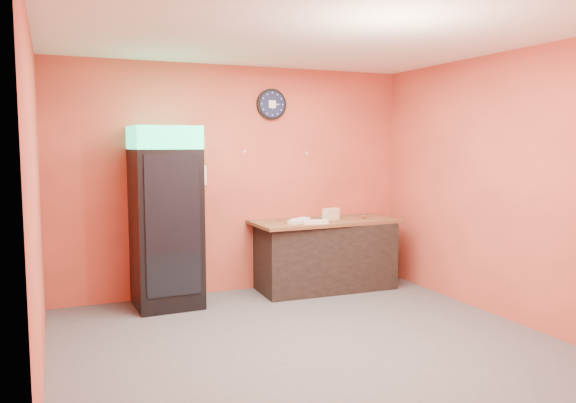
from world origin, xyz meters
TOP-DOWN VIEW (x-y plane):
  - floor at (0.00, 0.00)m, footprint 4.50×4.50m
  - back_wall at (0.00, 2.00)m, footprint 4.50×0.02m
  - left_wall at (-2.25, 0.00)m, footprint 0.02×4.00m
  - right_wall at (2.25, 0.00)m, footprint 0.02×4.00m
  - ceiling at (0.00, 0.00)m, footprint 4.50×4.00m
  - beverage_cooler at (-0.96, 1.60)m, footprint 0.74×0.75m
  - prep_counter at (1.04, 1.62)m, footprint 1.72×0.81m
  - wall_clock at (0.45, 1.97)m, footprint 0.39×0.06m
  - wall_phone at (-0.48, 1.95)m, footprint 0.13×0.11m
  - butcher_paper at (1.04, 1.62)m, footprint 1.88×0.85m
  - sub_roll_stack at (1.10, 1.58)m, footprint 0.24×0.14m
  - wrapped_sandwich_left at (0.61, 1.48)m, footprint 0.32×0.26m
  - wrapped_sandwich_mid at (0.77, 1.35)m, footprint 0.32×0.17m
  - wrapped_sandwich_right at (0.69, 1.60)m, footprint 0.31×0.24m
  - kitchen_tool at (1.10, 1.82)m, footprint 0.05×0.05m

SIDE VIEW (x-z plane):
  - floor at x=0.00m, z-range 0.00..0.00m
  - prep_counter at x=1.04m, z-range 0.00..0.85m
  - butcher_paper at x=1.04m, z-range 0.85..0.89m
  - wrapped_sandwich_right at x=0.69m, z-range 0.89..0.93m
  - wrapped_sandwich_mid at x=0.77m, z-range 0.89..0.93m
  - wrapped_sandwich_left at x=0.61m, z-range 0.89..0.93m
  - kitchen_tool at x=1.10m, z-range 0.89..0.94m
  - sub_roll_stack at x=1.10m, z-range 0.89..1.03m
  - beverage_cooler at x=-0.96m, z-range -0.02..2.02m
  - back_wall at x=0.00m, z-range 0.00..2.80m
  - left_wall at x=-2.25m, z-range 0.00..2.80m
  - right_wall at x=2.25m, z-range 0.00..2.80m
  - wall_phone at x=-0.48m, z-range 1.35..1.59m
  - wall_clock at x=0.45m, z-range 2.15..2.53m
  - ceiling at x=0.00m, z-range 2.79..2.81m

